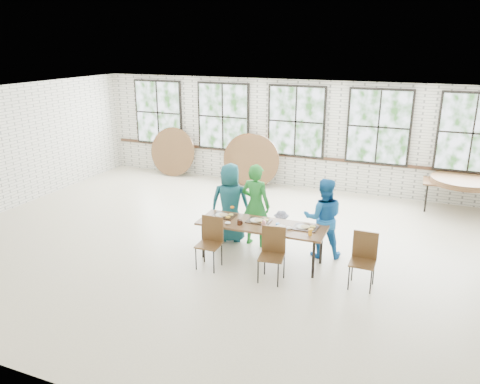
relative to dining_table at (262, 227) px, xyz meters
The scene contains 13 objects.
room 4.98m from the dining_table, 98.87° to the left, with size 12.00×12.00×12.00m.
dining_table is the anchor object (origin of this frame).
chair_near_left 0.97m from the dining_table, 144.89° to the right, with size 0.43×0.42×0.95m.
chair_near_right 0.74m from the dining_table, 54.49° to the right, with size 0.47×0.46×0.95m.
chair_spare 1.93m from the dining_table, ahead, with size 0.42×0.41×0.95m.
adult_teal 1.14m from the dining_table, 144.81° to the left, with size 0.81×0.53×1.65m, color #1C586B.
adult_green 0.76m from the dining_table, 119.29° to the left, with size 0.62×0.41×1.70m, color #217D2C.
toddler 0.73m from the dining_table, 74.32° to the left, with size 0.52×0.30×0.81m, color #14163F.
adult_blue 1.21m from the dining_table, 32.67° to the left, with size 0.76×0.59×1.56m, color #1963AF.
storage_table 5.59m from the dining_table, 50.22° to the left, with size 1.82×0.79×0.74m.
tabletop_clutter 0.12m from the dining_table, ahead, with size 2.07×0.57×0.11m.
round_tops_stacked 5.59m from the dining_table, 50.22° to the left, with size 1.50×1.50×0.13m.
round_tops_leaning 5.31m from the dining_table, 122.12° to the left, with size 4.21×0.47×1.48m.
Camera 1 is at (3.47, -7.99, 4.01)m, focal length 35.00 mm.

